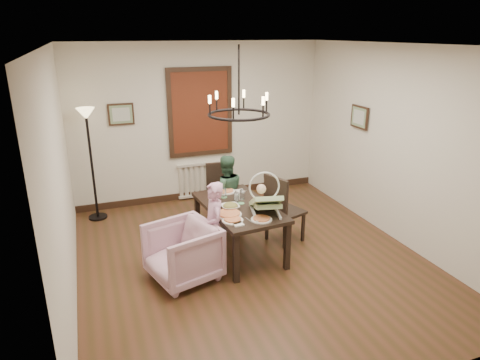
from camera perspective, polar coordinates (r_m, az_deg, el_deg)
room_shell at (r=5.74m, az=0.24°, el=3.57°), size 4.51×5.00×2.81m
dining_table at (r=5.87m, az=-0.14°, el=-4.16°), size 0.97×1.57×0.70m
chair_far at (r=6.83m, az=-2.40°, el=-1.93°), size 0.46×0.46×0.97m
chair_right at (r=6.26m, az=6.10°, el=-3.68°), size 0.58×0.58×1.05m
armchair at (r=5.41m, az=-7.64°, el=-9.55°), size 0.98×0.97×0.72m
elderly_woman at (r=5.51m, az=-3.48°, el=-7.23°), size 0.25×0.37×0.99m
seated_man at (r=6.60m, az=-1.90°, el=-2.58°), size 0.52×0.42×1.00m
baby_bouncer at (r=5.52m, az=3.44°, el=-2.63°), size 0.55×0.67×0.38m
salad_bowl at (r=5.70m, az=-1.29°, el=-3.58°), size 0.29×0.29×0.07m
pizza_platter at (r=5.52m, az=-1.52°, el=-4.54°), size 0.33×0.33×0.04m
drinking_glass at (r=5.91m, az=-0.49°, el=-2.36°), size 0.07×0.07×0.14m
window_blinds at (r=7.64m, az=-5.32°, el=8.97°), size 1.00×0.03×1.40m
radiator at (r=7.97m, az=-5.08°, el=0.12°), size 0.92×0.12×0.62m
picture_back at (r=7.41m, az=-15.58°, el=8.44°), size 0.42×0.03×0.36m
picture_right at (r=7.17m, az=15.64°, el=8.09°), size 0.03×0.42×0.36m
floor_lamp at (r=7.25m, az=-19.13°, el=1.73°), size 0.30×0.30×1.80m
chandelier at (r=5.48m, az=-0.15°, el=8.73°), size 0.80×0.80×0.04m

